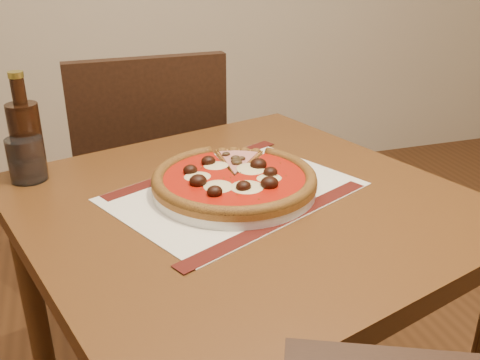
% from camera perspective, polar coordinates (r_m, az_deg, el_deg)
% --- Properties ---
extents(table, '(1.00, 1.00, 0.75)m').
position_cam_1_polar(table, '(1.08, 0.33, -6.79)').
color(table, '#573514').
rests_on(table, ground).
extents(chair_far, '(0.45, 0.45, 0.92)m').
position_cam_1_polar(chair_far, '(1.69, -9.76, 0.20)').
color(chair_far, black).
rests_on(chair_far, ground).
extents(placemat, '(0.55, 0.49, 0.00)m').
position_cam_1_polar(placemat, '(1.06, -0.60, -1.24)').
color(placemat, silver).
rests_on(placemat, table).
extents(plate, '(0.32, 0.32, 0.02)m').
position_cam_1_polar(plate, '(1.05, -0.60, -0.75)').
color(plate, white).
rests_on(plate, placemat).
extents(pizza, '(0.32, 0.32, 0.04)m').
position_cam_1_polar(pizza, '(1.04, -0.61, 0.24)').
color(pizza, '#9C6425').
rests_on(pizza, plate).
extents(ham_slice, '(0.10, 0.15, 0.02)m').
position_cam_1_polar(ham_slice, '(1.13, 0.64, 2.09)').
color(ham_slice, '#9C6425').
rests_on(ham_slice, plate).
extents(water_glass, '(0.08, 0.08, 0.09)m').
position_cam_1_polar(water_glass, '(1.18, -21.81, 2.06)').
color(water_glass, white).
rests_on(water_glass, table).
extents(bottle, '(0.06, 0.06, 0.22)m').
position_cam_1_polar(bottle, '(1.20, -21.86, 4.49)').
color(bottle, '#32180C').
rests_on(bottle, table).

